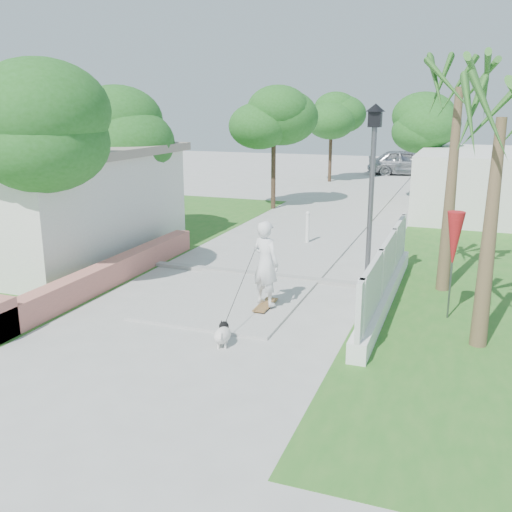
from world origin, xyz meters
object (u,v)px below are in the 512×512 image
at_px(street_lamp, 371,194).
at_px(dog, 223,334).
at_px(bollard, 307,227).
at_px(parked_car, 407,162).
at_px(patio_umbrella, 454,241).
at_px(skateboarder, 257,272).

bearing_deg(street_lamp, dog, -116.81).
relative_size(street_lamp, bollard, 4.07).
distance_m(dog, parked_car, 29.16).
bearing_deg(street_lamp, parked_car, 93.87).
bearing_deg(patio_umbrella, bollard, 129.91).
height_order(bollard, skateboarder, skateboarder).
relative_size(bollard, dog, 1.76).
relative_size(skateboarder, dog, 4.00).
bearing_deg(patio_umbrella, street_lamp, 152.24).
xyz_separation_m(bollard, skateboarder, (0.70, -6.71, 0.37)).
bearing_deg(dog, bollard, 78.41).
xyz_separation_m(street_lamp, patio_umbrella, (1.90, -1.00, -0.74)).
distance_m(patio_umbrella, skateboarder, 4.14).
height_order(patio_umbrella, parked_car, patio_umbrella).
relative_size(street_lamp, parked_car, 0.89).
distance_m(patio_umbrella, dog, 5.14).
relative_size(street_lamp, skateboarder, 1.79).
height_order(dog, parked_car, parked_car).
height_order(street_lamp, parked_car, street_lamp).
relative_size(bollard, patio_umbrella, 0.47).
bearing_deg(street_lamp, skateboarder, -132.04).
distance_m(street_lamp, dog, 4.98).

